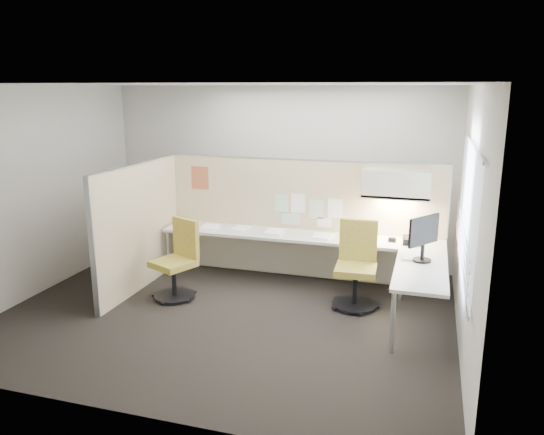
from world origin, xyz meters
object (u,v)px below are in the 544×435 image
(desk, at_px, (320,248))
(phone, at_px, (410,240))
(chair_left, at_px, (178,262))
(chair_right, at_px, (356,268))
(monitor, at_px, (424,236))

(desk, relative_size, phone, 18.57)
(chair_left, bearing_deg, phone, 41.40)
(desk, relative_size, chair_left, 3.82)
(chair_right, relative_size, phone, 5.07)
(monitor, height_order, phone, monitor)
(chair_right, height_order, phone, chair_right)
(chair_left, bearing_deg, monitor, 28.26)
(monitor, relative_size, phone, 2.58)
(desk, height_order, chair_right, chair_right)
(chair_left, distance_m, phone, 3.12)
(monitor, bearing_deg, desk, 102.49)
(desk, height_order, monitor, monitor)
(monitor, xyz_separation_m, phone, (-0.17, 0.70, -0.27))
(desk, height_order, chair_left, chair_left)
(monitor, distance_m, phone, 0.77)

